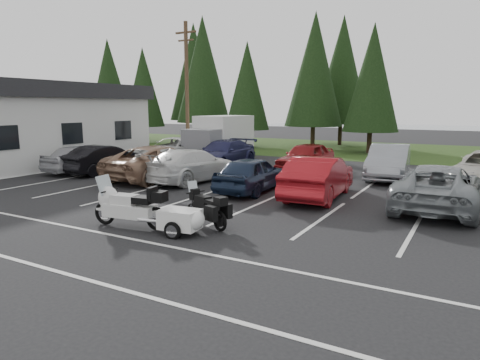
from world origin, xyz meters
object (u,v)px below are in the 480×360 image
object	(u,v)px
utility_pole	(187,89)
car_far_1	(223,153)
box_truck	(217,138)
cargo_trailer	(180,222)
car_far_2	(306,157)
car_near_4	(252,174)
car_near_1	(105,159)
car_far_3	(389,162)
car_near_6	(438,187)
car_near_3	(192,165)
adventure_motorcycle	(206,205)
car_near_5	(318,177)
car_near_2	(160,162)
touring_motorcycle	(129,202)
car_near_0	(83,158)
car_far_0	(174,150)
building	(2,124)

from	to	relation	value
utility_pole	car_far_1	bearing A→B (deg)	-27.73
box_truck	cargo_trailer	xyz separation A→B (m)	(8.31, -15.02, -1.09)
car_far_2	car_near_4	bearing A→B (deg)	-85.75
car_near_1	car_far_2	size ratio (longest dim) A/B	0.98
car_far_3	cargo_trailer	xyz separation A→B (m)	(-3.23, -12.52, -0.47)
car_near_6	car_far_1	size ratio (longest dim) A/B	1.05
box_truck	car_near_6	xyz separation A→B (m)	(14.22, -8.25, -0.67)
car_near_4	cargo_trailer	size ratio (longest dim) A/B	2.78
car_near_3	car_near_4	world-z (taller)	car_near_3
car_near_3	car_far_3	bearing A→B (deg)	-140.60
car_far_2	adventure_motorcycle	world-z (taller)	car_far_2
car_near_5	car_far_2	world-z (taller)	car_near_5
car_near_3	car_near_5	world-z (taller)	car_near_5
car_near_5	car_near_2	bearing A→B (deg)	-7.40
box_truck	car_near_3	size ratio (longest dim) A/B	1.04
car_near_2	touring_motorcycle	distance (m)	8.63
car_far_1	car_near_0	bearing A→B (deg)	-134.31
box_truck	cargo_trailer	distance (m)	17.20
car_near_4	car_near_6	size ratio (longest dim) A/B	0.78
car_far_1	touring_motorcycle	xyz separation A→B (m)	(4.48, -12.51, -0.01)
adventure_motorcycle	box_truck	bearing A→B (deg)	141.49
car_near_5	box_truck	bearing A→B (deg)	-44.31
car_near_5	cargo_trailer	xyz separation A→B (m)	(-1.71, -6.54, -0.45)
car_far_0	adventure_motorcycle	xyz separation A→B (m)	(10.37, -11.76, -0.12)
car_near_2	car_far_3	world-z (taller)	car_far_3
utility_pole	car_far_2	bearing A→B (deg)	-10.76
car_near_6	adventure_motorcycle	world-z (taller)	car_near_6
car_near_6	touring_motorcycle	bearing A→B (deg)	41.86
car_far_2	adventure_motorcycle	distance (m)	11.82
utility_pole	car_near_3	size ratio (longest dim) A/B	1.68
car_near_0	car_near_6	world-z (taller)	car_near_6
car_near_4	adventure_motorcycle	distance (m)	5.53
car_far_0	car_far_3	size ratio (longest dim) A/B	1.09
car_near_2	car_near_3	bearing A→B (deg)	-171.75
utility_pole	car_far_1	distance (m)	6.09
touring_motorcycle	cargo_trailer	xyz separation A→B (m)	(1.71, 0.15, -0.40)
utility_pole	touring_motorcycle	bearing A→B (deg)	-59.61
box_truck	car_near_6	world-z (taller)	box_truck
car_far_0	car_far_1	size ratio (longest dim) A/B	1.04
car_near_0	car_near_1	distance (m)	1.41
utility_pole	car_near_2	world-z (taller)	utility_pole
car_near_1	cargo_trailer	world-z (taller)	car_near_1
car_near_3	touring_motorcycle	bearing A→B (deg)	117.78
car_near_0	building	bearing A→B (deg)	1.99
utility_pole	box_truck	distance (m)	3.85
building	car_near_6	xyz separation A→B (m)	(24.22, 0.25, -1.67)
car_near_0	car_near_4	xyz separation A→B (m)	(10.56, -0.37, -0.02)
car_near_6	car_far_1	world-z (taller)	car_near_6
car_near_5	car_far_3	xyz separation A→B (m)	(1.52, 5.99, 0.02)
car_near_4	touring_motorcycle	distance (m)	6.58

